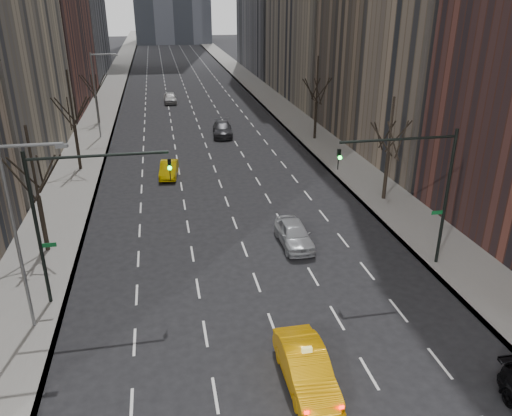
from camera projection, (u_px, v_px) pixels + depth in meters
sidewalk_left at (108, 97)px, 77.77m from camera, size 4.50×320.00×0.15m
sidewalk_right at (262, 91)px, 82.09m from camera, size 4.50×320.00×0.15m
tree_lw_b at (38, 196)px, 29.45m from camera, size 3.36×3.50×7.82m
tree_lw_c at (75, 126)px, 43.77m from camera, size 3.36×3.50×8.74m
tree_lw_d at (96, 95)px, 60.20m from camera, size 3.36×3.50×7.36m
tree_rw_b at (388, 154)px, 37.28m from camera, size 3.36×3.50×7.82m
tree_rw_c at (316, 103)px, 53.41m from camera, size 3.36×3.50×8.74m
traffic_mast_left at (70, 203)px, 23.84m from camera, size 6.69×0.39×8.00m
traffic_mast_right at (421, 178)px, 27.05m from camera, size 6.69×0.39×8.00m
streetlight_near at (21, 220)px, 21.68m from camera, size 2.83×0.22×9.00m
streetlight_far at (98, 87)px, 53.28m from camera, size 2.83×0.22×9.00m
taxi_sedan at (306, 368)px, 20.11m from camera, size 1.72×4.83×1.59m
silver_sedan_ahead at (294, 234)px, 31.47m from camera, size 1.84×4.53×1.54m
far_taxi at (169, 169)px, 43.48m from camera, size 1.88×4.20×1.34m
far_suv_grey at (222, 129)px, 56.17m from camera, size 2.57×5.41×1.52m
far_car_white at (170, 98)px, 73.34m from camera, size 1.84×4.52×1.54m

